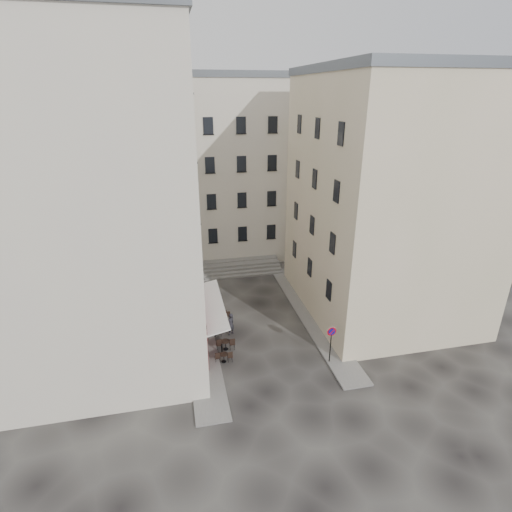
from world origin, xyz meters
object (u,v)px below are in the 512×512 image
object	(u,v)px
bistro_table_a	(224,357)
bistro_table_b	(226,344)
no_parking_sign	(331,338)
pedestrian	(231,324)

from	to	relation	value
bistro_table_a	bistro_table_b	xyz separation A→B (m)	(0.32, 1.36, 0.05)
bistro_table_a	no_parking_sign	bearing A→B (deg)	-13.20
no_parking_sign	bistro_table_a	world-z (taller)	no_parking_sign
pedestrian	bistro_table_b	bearing A→B (deg)	33.37
bistro_table_b	no_parking_sign	bearing A→B (deg)	-24.39
no_parking_sign	bistro_table_b	size ratio (longest dim) A/B	2.15
no_parking_sign	bistro_table_b	bearing A→B (deg)	154.03
bistro_table_a	pedestrian	world-z (taller)	pedestrian
no_parking_sign	pedestrian	world-z (taller)	no_parking_sign
no_parking_sign	bistro_table_a	distance (m)	7.24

